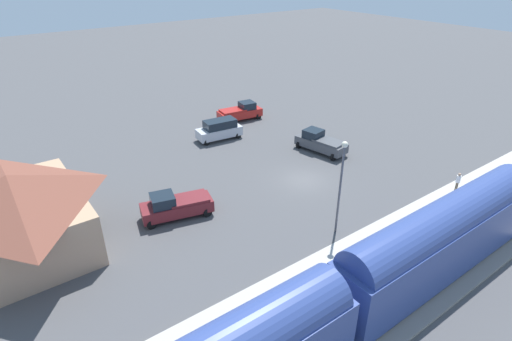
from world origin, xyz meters
The scene contains 11 objects.
ground_plane centered at (0.00, 0.00, 0.00)m, with size 200.00×200.00×0.00m, color #4C4C4F.
railway_track centered at (-14.00, 0.00, 0.09)m, with size 4.80×70.00×0.30m.
platform centered at (-10.00, 0.00, 0.15)m, with size 3.20×46.00×0.30m.
passenger_train centered at (-14.00, 10.35, 2.86)m, with size 2.93×34.60×4.98m.
station_building centered at (4.00, 22.00, 2.99)m, with size 10.99×8.68×5.75m.
pedestrian_on_platform centered at (-9.43, -8.79, 1.28)m, with size 0.36×0.36×1.71m.
pickup_maroon centered at (1.42, 11.96, 1.03)m, with size 3.18×5.71×2.14m.
suv_silver centered at (12.51, 1.19, 1.15)m, with size 2.46×5.08×2.22m.
pickup_red centered at (16.13, -4.07, 1.03)m, with size 2.62×5.60×2.14m.
pickup_charcoal centered at (3.65, -5.50, 1.03)m, with size 5.67×3.25×2.14m.
light_pole_near_platform centered at (-7.20, 3.34, 4.58)m, with size 0.44×0.44×7.21m.
Camera 1 is at (-23.69, 22.60, 18.01)m, focal length 28.75 mm.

